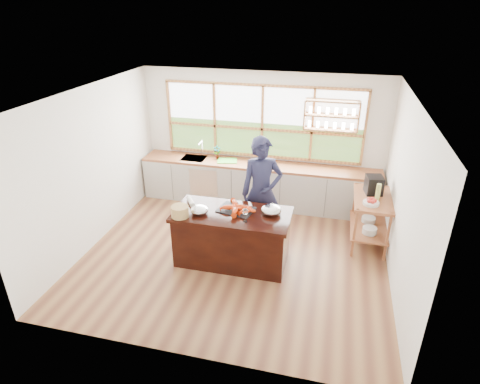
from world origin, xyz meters
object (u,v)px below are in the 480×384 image
(island, at_px, (232,237))
(espresso_machine, at_px, (374,185))
(cook, at_px, (262,192))
(wicker_basket, at_px, (180,211))

(island, distance_m, espresso_machine, 2.61)
(cook, height_order, wicker_basket, cook)
(island, xyz_separation_m, wicker_basket, (-0.75, -0.30, 0.53))
(island, xyz_separation_m, espresso_machine, (2.19, 1.28, 0.60))
(wicker_basket, bearing_deg, espresso_machine, 28.13)
(island, bearing_deg, wicker_basket, -158.48)
(island, height_order, cook, cook)
(cook, bearing_deg, wicker_basket, -156.44)
(cook, height_order, espresso_machine, cook)
(island, height_order, espresso_machine, espresso_machine)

